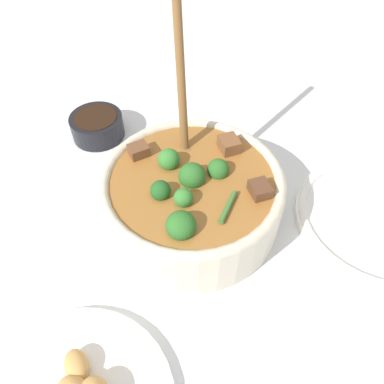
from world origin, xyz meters
TOP-DOWN VIEW (x-y plane):
  - ground_plane at (0.00, 0.00)m, footprint 4.00×4.00m
  - stew_bowl at (0.00, 0.00)m, footprint 0.26×0.26m
  - condiment_bowl at (0.26, -0.03)m, footprint 0.10×0.10m
  - empty_plate at (-0.22, -0.18)m, footprint 0.25×0.25m

SIDE VIEW (x-z plane):
  - ground_plane at x=0.00m, z-range 0.00..0.00m
  - empty_plate at x=-0.22m, z-range 0.00..0.02m
  - condiment_bowl at x=0.26m, z-range 0.00..0.05m
  - stew_bowl at x=0.00m, z-range -0.10..0.21m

